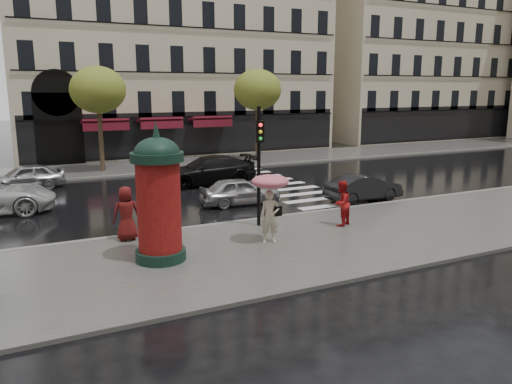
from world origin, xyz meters
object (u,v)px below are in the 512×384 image
woman_red (341,203)px  car_black (208,171)px  car_far_silver (25,177)px  man_burgundy (126,213)px  traffic_light (259,155)px  car_darkgrey (363,188)px  morris_column (159,195)px  woman_umbrella (270,197)px  car_silver (240,191)px

woman_red → car_black: size_ratio=0.32×
car_far_silver → car_black: bearing=65.4°
man_burgundy → car_far_silver: bearing=-73.6°
woman_red → traffic_light: 3.65m
car_darkgrey → car_far_silver: (-14.44, 10.09, 0.04)m
traffic_light → car_darkgrey: (6.67, 2.20, -2.23)m
morris_column → car_black: 12.98m
morris_column → car_darkgrey: size_ratio=1.11×
woman_umbrella → woman_red: size_ratio=1.39×
woman_red → man_burgundy: man_burgundy is taller
car_silver → woman_red: bearing=-157.7°
car_silver → car_black: (0.43, 5.32, 0.15)m
car_silver → car_far_silver: size_ratio=0.95×
car_darkgrey → car_far_silver: size_ratio=0.97×
man_burgundy → woman_red: bearing=170.3°
morris_column → traffic_light: 4.95m
car_silver → car_black: car_black is taller
traffic_light → car_black: 9.70m
woman_umbrella → woman_red: woman_umbrella is taller
woman_red → car_darkgrey: woman_red is taller
traffic_light → car_far_silver: size_ratio=1.14×
woman_umbrella → car_black: 11.62m
car_far_silver → woman_red: bearing=30.9°
traffic_light → car_far_silver: traffic_light is taller
woman_red → car_far_silver: woman_red is taller
woman_red → morris_column: (-7.26, -0.79, 1.16)m
morris_column → woman_red: bearing=6.2°
woman_red → man_burgundy: size_ratio=0.92×
car_silver → car_darkgrey: size_ratio=0.97×
woman_umbrella → car_far_silver: (-7.17, 14.33, -1.04)m
woman_umbrella → traffic_light: 2.41m
woman_umbrella → traffic_light: traffic_light is taller
traffic_light → car_silver: 4.73m
car_darkgrey → car_black: size_ratio=0.71×
morris_column → car_darkgrey: morris_column is taller
morris_column → car_silver: 8.38m
woman_red → man_burgundy: bearing=-38.9°
car_black → car_far_silver: car_black is taller
car_far_silver → car_silver: bearing=39.9°
morris_column → car_black: morris_column is taller
man_burgundy → car_black: bearing=-122.5°
car_silver → car_far_silver: bearing=50.7°
woman_umbrella → car_black: size_ratio=0.45×
morris_column → car_darkgrey: bearing=21.2°
man_burgundy → morris_column: (0.49, -2.51, 1.09)m
man_burgundy → car_darkgrey: 11.73m
car_black → man_burgundy: bearing=-34.1°
man_burgundy → traffic_light: size_ratio=0.42×
traffic_light → car_silver: traffic_light is taller
traffic_light → car_darkgrey: traffic_light is taller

